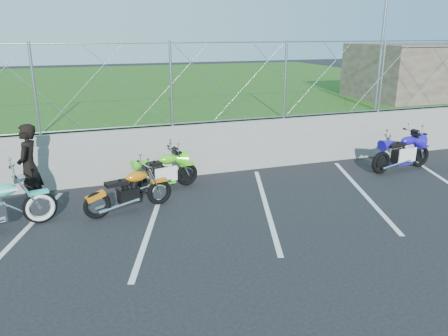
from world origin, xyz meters
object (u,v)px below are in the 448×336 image
object	(u,v)px
sportbike_green	(163,173)
person_standing	(29,167)
naked_orange	(130,192)
sportbike_blue	(402,154)

from	to	relation	value
sportbike_green	person_standing	xyz separation A→B (m)	(-2.75, -0.21, 0.48)
naked_orange	sportbike_green	world-z (taller)	sportbike_green
naked_orange	person_standing	world-z (taller)	person_standing
naked_orange	sportbike_blue	xyz separation A→B (m)	(7.09, 0.46, 0.04)
sportbike_green	person_standing	world-z (taller)	person_standing
sportbike_blue	sportbike_green	bearing A→B (deg)	168.56
naked_orange	person_standing	bearing A→B (deg)	142.23
naked_orange	sportbike_blue	world-z (taller)	sportbike_blue
naked_orange	sportbike_blue	size ratio (longest dim) A/B	0.93
sportbike_blue	naked_orange	bearing A→B (deg)	177.23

